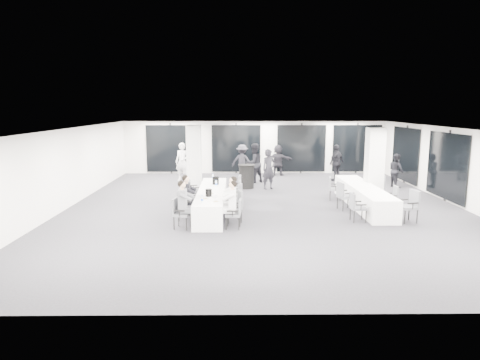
{
  "coord_description": "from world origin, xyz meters",
  "views": [
    {
      "loc": [
        -1.04,
        -14.9,
        3.56
      ],
      "look_at": [
        -0.88,
        -0.2,
        1.03
      ],
      "focal_mm": 32.0,
      "sensor_mm": 36.0,
      "label": 1
    }
  ],
  "objects_px": {
    "chair_main_left_fourth": "(189,194)",
    "standing_guest_a": "(269,167)",
    "chair_main_right_second": "(236,204)",
    "standing_guest_b": "(254,161)",
    "chair_side_left_mid": "(344,194)",
    "standing_guest_g": "(182,159)",
    "chair_side_left_near": "(356,205)",
    "standing_guest_f": "(278,158)",
    "ice_bucket_near": "(209,193)",
    "chair_side_right_mid": "(392,196)",
    "banquet_table_main": "(212,201)",
    "chair_main_left_mid": "(186,199)",
    "ice_bucket_far": "(216,181)",
    "chair_main_left_near": "(180,211)",
    "chair_side_right_far": "(378,186)",
    "banquet_table_side": "(363,196)",
    "chair_main_right_mid": "(236,197)",
    "standing_guest_d": "(336,160)",
    "chair_main_right_far": "(236,187)",
    "standing_guest_h": "(396,168)",
    "chair_main_right_fourth": "(236,192)",
    "chair_main_right_near": "(236,212)",
    "cocktail_table": "(246,176)",
    "standing_guest_c": "(242,159)",
    "chair_side_right_near": "(410,204)",
    "chair_main_left_second": "(183,203)",
    "chair_main_left_far": "(192,188)",
    "chair_side_left_far": "(333,187)"
  },
  "relations": [
    {
      "from": "chair_side_right_mid",
      "to": "banquet_table_main",
      "type": "bearing_deg",
      "value": 91.85
    },
    {
      "from": "standing_guest_f",
      "to": "ice_bucket_near",
      "type": "distance_m",
      "value": 9.35
    },
    {
      "from": "chair_main_right_fourth",
      "to": "chair_main_right_near",
      "type": "bearing_deg",
      "value": -177.34
    },
    {
      "from": "cocktail_table",
      "to": "standing_guest_f",
      "type": "relative_size",
      "value": 0.57
    },
    {
      "from": "chair_main_left_near",
      "to": "ice_bucket_near",
      "type": "distance_m",
      "value": 1.33
    },
    {
      "from": "standing_guest_g",
      "to": "standing_guest_d",
      "type": "bearing_deg",
      "value": 11.58
    },
    {
      "from": "chair_side_left_mid",
      "to": "standing_guest_g",
      "type": "height_order",
      "value": "standing_guest_g"
    },
    {
      "from": "standing_guest_a",
      "to": "standing_guest_d",
      "type": "distance_m",
      "value": 4.0
    },
    {
      "from": "banquet_table_side",
      "to": "chair_side_left_mid",
      "type": "xyz_separation_m",
      "value": [
        -0.83,
        -0.47,
        0.18
      ]
    },
    {
      "from": "banquet_table_main",
      "to": "chair_main_right_fourth",
      "type": "height_order",
      "value": "chair_main_right_fourth"
    },
    {
      "from": "chair_main_right_second",
      "to": "standing_guest_d",
      "type": "relative_size",
      "value": 0.49
    },
    {
      "from": "cocktail_table",
      "to": "standing_guest_f",
      "type": "distance_m",
      "value": 3.93
    },
    {
      "from": "standing_guest_d",
      "to": "ice_bucket_near",
      "type": "distance_m",
      "value": 9.15
    },
    {
      "from": "standing_guest_a",
      "to": "standing_guest_h",
      "type": "xyz_separation_m",
      "value": [
        5.73,
        0.42,
        -0.13
      ]
    },
    {
      "from": "chair_side_left_near",
      "to": "standing_guest_g",
      "type": "relative_size",
      "value": 0.43
    },
    {
      "from": "banquet_table_main",
      "to": "chair_main_left_fourth",
      "type": "relative_size",
      "value": 5.75
    },
    {
      "from": "chair_main_right_near",
      "to": "standing_guest_b",
      "type": "distance_m",
      "value": 7.81
    },
    {
      "from": "banquet_table_side",
      "to": "chair_main_right_mid",
      "type": "relative_size",
      "value": 5.02
    },
    {
      "from": "chair_main_right_mid",
      "to": "chair_side_left_far",
      "type": "height_order",
      "value": "chair_main_right_mid"
    },
    {
      "from": "chair_main_left_fourth",
      "to": "chair_main_right_far",
      "type": "height_order",
      "value": "chair_main_right_far"
    },
    {
      "from": "chair_main_right_far",
      "to": "standing_guest_g",
      "type": "distance_m",
      "value": 5.36
    },
    {
      "from": "standing_guest_g",
      "to": "standing_guest_f",
      "type": "bearing_deg",
      "value": 30.75
    },
    {
      "from": "chair_main_right_far",
      "to": "standing_guest_a",
      "type": "height_order",
      "value": "standing_guest_a"
    },
    {
      "from": "chair_main_right_second",
      "to": "chair_side_left_far",
      "type": "relative_size",
      "value": 1.1
    },
    {
      "from": "chair_main_left_mid",
      "to": "ice_bucket_far",
      "type": "height_order",
      "value": "ice_bucket_far"
    },
    {
      "from": "chair_main_left_fourth",
      "to": "ice_bucket_far",
      "type": "bearing_deg",
      "value": 113.22
    },
    {
      "from": "banquet_table_side",
      "to": "chair_main_left_mid",
      "type": "bearing_deg",
      "value": -170.19
    },
    {
      "from": "chair_main_left_second",
      "to": "chair_side_right_mid",
      "type": "xyz_separation_m",
      "value": [
        7.08,
        1.15,
        -0.06
      ]
    },
    {
      "from": "standing_guest_a",
      "to": "chair_main_left_fourth",
      "type": "bearing_deg",
      "value": -157.91
    },
    {
      "from": "chair_main_right_second",
      "to": "ice_bucket_near",
      "type": "bearing_deg",
      "value": 59.26
    },
    {
      "from": "standing_guest_c",
      "to": "standing_guest_d",
      "type": "relative_size",
      "value": 0.95
    },
    {
      "from": "chair_side_right_near",
      "to": "chair_main_left_near",
      "type": "bearing_deg",
      "value": 83.09
    },
    {
      "from": "standing_guest_d",
      "to": "standing_guest_c",
      "type": "bearing_deg",
      "value": -55.48
    },
    {
      "from": "chair_main_left_near",
      "to": "ice_bucket_far",
      "type": "xyz_separation_m",
      "value": [
        0.92,
        3.13,
        0.37
      ]
    },
    {
      "from": "standing_guest_a",
      "to": "ice_bucket_far",
      "type": "height_order",
      "value": "standing_guest_a"
    },
    {
      "from": "banquet_table_main",
      "to": "chair_main_left_near",
      "type": "height_order",
      "value": "chair_main_left_near"
    },
    {
      "from": "chair_main_left_fourth",
      "to": "standing_guest_a",
      "type": "relative_size",
      "value": 0.44
    },
    {
      "from": "chair_side_left_far",
      "to": "chair_main_right_second",
      "type": "bearing_deg",
      "value": -39.16
    },
    {
      "from": "chair_main_left_far",
      "to": "standing_guest_f",
      "type": "xyz_separation_m",
      "value": [
        3.86,
        6.11,
        0.43
      ]
    },
    {
      "from": "chair_main_left_second",
      "to": "chair_side_left_mid",
      "type": "distance_m",
      "value": 5.56
    },
    {
      "from": "chair_side_left_mid",
      "to": "chair_side_right_far",
      "type": "height_order",
      "value": "chair_side_right_far"
    },
    {
      "from": "chair_main_right_second",
      "to": "standing_guest_b",
      "type": "xyz_separation_m",
      "value": [
        0.86,
        6.96,
        0.49
      ]
    },
    {
      "from": "standing_guest_f",
      "to": "standing_guest_g",
      "type": "xyz_separation_m",
      "value": [
        -4.79,
        -1.58,
        0.13
      ]
    },
    {
      "from": "standing_guest_h",
      "to": "ice_bucket_far",
      "type": "xyz_separation_m",
      "value": [
        -7.9,
        -3.37,
        0.03
      ]
    },
    {
      "from": "chair_main_left_fourth",
      "to": "chair_side_right_mid",
      "type": "xyz_separation_m",
      "value": [
        7.07,
        -0.39,
        -0.01
      ]
    },
    {
      "from": "standing_guest_c",
      "to": "ice_bucket_near",
      "type": "bearing_deg",
      "value": 94.86
    },
    {
      "from": "chair_main_left_mid",
      "to": "chair_side_left_near",
      "type": "xyz_separation_m",
      "value": [
        5.42,
        -0.93,
        -0.02
      ]
    },
    {
      "from": "chair_main_left_mid",
      "to": "chair_side_right_mid",
      "type": "bearing_deg",
      "value": 105.74
    },
    {
      "from": "banquet_table_main",
      "to": "standing_guest_f",
      "type": "bearing_deg",
      "value": 68.64
    },
    {
      "from": "chair_main_right_second",
      "to": "chair_main_right_far",
      "type": "xyz_separation_m",
      "value": [
        0.0,
        2.83,
        0.02
      ]
    }
  ]
}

